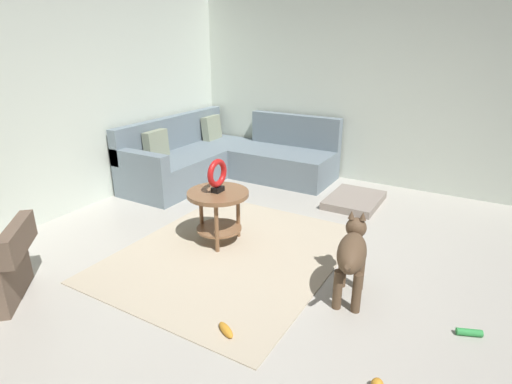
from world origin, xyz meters
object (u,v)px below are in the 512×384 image
dog (352,253)px  dog_toy_rope (469,332)px  torus_sculpture (217,175)px  sectional_couch (225,159)px  dog_bed_mat (354,200)px  side_table (218,203)px  dog_toy_ball (377,384)px  dog_toy_bone (226,330)px

dog → dog_toy_rope: 0.94m
torus_sculpture → dog_toy_rope: (-0.27, -2.29, -0.69)m
torus_sculpture → dog_toy_rope: torus_sculpture is taller
sectional_couch → dog_bed_mat: bearing=-90.2°
torus_sculpture → side_table: bearing=63.4°
side_table → sectional_couch: bearing=32.7°
dog → dog_toy_ball: 1.00m
dog → torus_sculpture: bearing=158.5°
dog_bed_mat → dog_toy_rope: dog_bed_mat is taller
sectional_couch → dog: (-1.92, -2.50, 0.09)m
dog → dog_toy_ball: size_ratio=11.71×
sectional_couch → dog: 3.15m
dog_toy_ball → dog_toy_bone: (-0.05, 1.03, -0.01)m
dog_toy_bone → sectional_couch: bearing=34.5°
dog_toy_bone → dog_toy_rope: bearing=-60.3°
sectional_couch → dog_bed_mat: sectional_couch is taller
side_table → dog: 1.44m
side_table → dog_toy_ball: bearing=-119.5°
torus_sculpture → dog_toy_ball: size_ratio=4.55×
torus_sculpture → dog_toy_ball: 2.25m
dog_toy_ball → dog_toy_bone: size_ratio=0.40×
side_table → dog_bed_mat: 1.93m
dog_bed_mat → torus_sculpture: bearing=153.1°
dog → dog_toy_bone: dog is taller
sectional_couch → dog_toy_rope: (-1.96, -3.38, -0.26)m
side_table → dog_toy_bone: bearing=-143.0°
dog_bed_mat → sectional_couch: bearing=89.8°
torus_sculpture → dog: torus_sculpture is taller
dog_bed_mat → dog_toy_bone: (-2.79, 0.02, -0.01)m
side_table → dog: dog is taller
sectional_couch → torus_sculpture: sectional_couch is taller
torus_sculpture → dog_toy_ball: (-1.05, -1.87, -0.68)m
sectional_couch → dog_toy_ball: sectional_couch is taller
dog_toy_rope → dog_toy_bone: 1.68m
sectional_couch → side_table: 2.01m
dog → sectional_couch: bearing=130.1°
side_table → dog: size_ratio=0.72×
side_table → dog_bed_mat: bearing=-26.9°
dog_toy_rope → torus_sculpture: bearing=83.3°
dog_bed_mat → dog: dog is taller
side_table → dog_toy_rope: bearing=-96.7°
side_table → dog_toy_rope: (-0.27, -2.29, -0.39)m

